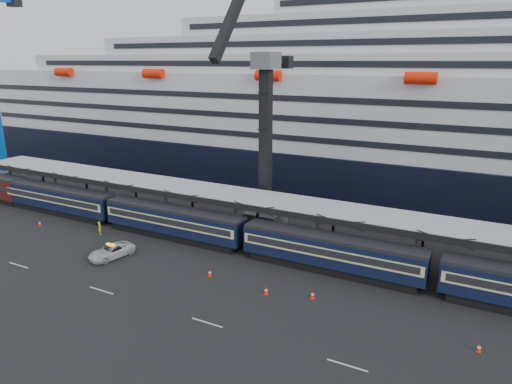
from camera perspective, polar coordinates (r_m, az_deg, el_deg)
ground at (r=38.51m, az=16.12°, el=-17.74°), size 260.00×260.00×0.00m
train at (r=46.90m, az=13.28°, el=-8.02°), size 133.05×3.00×4.05m
canopy at (r=48.74m, az=20.01°, el=-3.79°), size 130.00×6.25×5.53m
cruise_ship at (r=78.53m, az=23.07°, el=8.53°), size 214.09×28.84×34.00m
crane_dark_near at (r=57.03m, az=1.02°, el=6.95°), size 4.50×17.75×35.08m
pickup_truck at (r=53.34m, az=-17.63°, el=-7.07°), size 3.43×5.54×1.43m
worker at (r=60.49m, az=-18.93°, el=-4.28°), size 0.73×0.71×1.68m
traffic_cone_a at (r=66.82m, az=-25.44°, el=-3.53°), size 0.35×0.35×0.70m
traffic_cone_b at (r=47.09m, az=-5.80°, el=-10.01°), size 0.37×0.37×0.74m
traffic_cone_c at (r=43.15m, az=7.09°, el=-12.62°), size 0.39×0.39×0.78m
traffic_cone_d at (r=43.57m, az=1.27°, el=-12.19°), size 0.39×0.39×0.78m
traffic_cone_e at (r=39.81m, az=26.11°, el=-17.07°), size 0.34×0.34×0.69m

